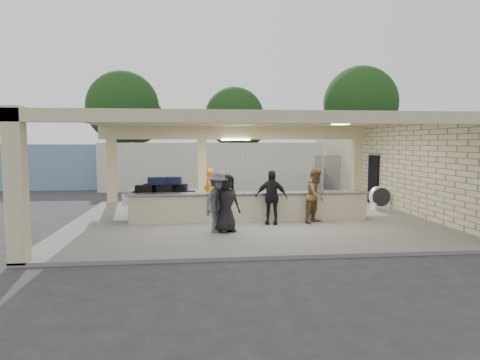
{
  "coord_description": "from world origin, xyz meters",
  "views": [
    {
      "loc": [
        -1.89,
        -14.69,
        2.75
      ],
      "look_at": [
        -0.18,
        1.0,
        1.37
      ],
      "focal_mm": 32.0,
      "sensor_mm": 36.0,
      "label": 1
    }
  ],
  "objects": [
    {
      "name": "passenger_c",
      "position": [
        -1.18,
        -2.19,
        1.01
      ],
      "size": [
        1.05,
        1.17,
        1.81
      ],
      "primitive_type": "imported",
      "rotation": [
        0.0,
        0.0,
        0.9
      ],
      "color": "#4A4B4F",
      "rests_on": "pavilion"
    },
    {
      "name": "car_dark",
      "position": [
        4.99,
        14.34,
        0.7
      ],
      "size": [
        4.44,
        2.38,
        1.41
      ],
      "primitive_type": "imported",
      "rotation": [
        0.0,
        0.0,
        1.35
      ],
      "color": "black",
      "rests_on": "ground"
    },
    {
      "name": "passenger_b",
      "position": [
        0.62,
        -1.09,
        0.98
      ],
      "size": [
        1.1,
        0.63,
        1.76
      ],
      "primitive_type": "imported",
      "rotation": [
        0.0,
        0.0,
        -0.26
      ],
      "color": "black",
      "rests_on": "pavilion"
    },
    {
      "name": "container_blue",
      "position": [
        -11.32,
        12.03,
        1.33
      ],
      "size": [
        10.24,
        2.49,
        2.66
      ],
      "primitive_type": "cube",
      "rotation": [
        0.0,
        0.0,
        -0.0
      ],
      "color": "#7AA3C4",
      "rests_on": "ground"
    },
    {
      "name": "luggage_cart",
      "position": [
        -3.05,
        0.59,
        0.88
      ],
      "size": [
        2.54,
        1.66,
        1.43
      ],
      "rotation": [
        0.0,
        0.0,
        -0.06
      ],
      "color": "white",
      "rests_on": "pavilion"
    },
    {
      "name": "drum_fan",
      "position": [
        5.5,
        1.51,
        0.59
      ],
      "size": [
        0.83,
        0.46,
        0.92
      ],
      "rotation": [
        0.0,
        0.0,
        -0.02
      ],
      "color": "white",
      "rests_on": "pavilion"
    },
    {
      "name": "tree_right",
      "position": [
        14.32,
        25.16,
        6.21
      ],
      "size": [
        7.2,
        7.0,
        10.0
      ],
      "color": "#382619",
      "rests_on": "ground"
    },
    {
      "name": "pavilion",
      "position": [
        0.21,
        0.66,
        1.35
      ],
      "size": [
        12.01,
        10.0,
        3.55
      ],
      "color": "slate",
      "rests_on": "ground"
    },
    {
      "name": "ground",
      "position": [
        0.0,
        0.0,
        0.0
      ],
      "size": [
        120.0,
        120.0,
        0.0
      ],
      "primitive_type": "plane",
      "color": "#2A2A2C",
      "rests_on": "ground"
    },
    {
      "name": "container_white",
      "position": [
        -0.81,
        10.5,
        1.37
      ],
      "size": [
        12.78,
        3.03,
        2.75
      ],
      "primitive_type": "cube",
      "rotation": [
        0.0,
        0.0,
        -0.04
      ],
      "color": "silver",
      "rests_on": "ground"
    },
    {
      "name": "baggage_counter",
      "position": [
        0.0,
        -0.5,
        0.59
      ],
      "size": [
        8.2,
        0.58,
        0.98
      ],
      "color": "#BBAE8C",
      "rests_on": "pavilion"
    },
    {
      "name": "tree_left",
      "position": [
        -7.68,
        24.16,
        5.59
      ],
      "size": [
        6.6,
        6.3,
        9.0
      ],
      "color": "#382619",
      "rests_on": "ground"
    },
    {
      "name": "fence",
      "position": [
        11.0,
        9.0,
        1.05
      ],
      "size": [
        12.06,
        0.06,
        2.03
      ],
      "color": "gray",
      "rests_on": "ground"
    },
    {
      "name": "passenger_d",
      "position": [
        -0.93,
        -2.16,
        0.97
      ],
      "size": [
        0.92,
        0.69,
        1.75
      ],
      "primitive_type": "imported",
      "rotation": [
        0.0,
        0.0,
        0.47
      ],
      "color": "black",
      "rests_on": "pavilion"
    },
    {
      "name": "car_white_b",
      "position": [
        12.27,
        13.43,
        0.72
      ],
      "size": [
        4.84,
        3.47,
        1.44
      ],
      "primitive_type": "imported",
      "rotation": [
        0.0,
        0.0,
        1.13
      ],
      "color": "white",
      "rests_on": "ground"
    },
    {
      "name": "tree_mid",
      "position": [
        2.32,
        26.16,
        4.96
      ],
      "size": [
        6.0,
        5.6,
        8.0
      ],
      "color": "#382619",
      "rests_on": "ground"
    },
    {
      "name": "baggage_handler",
      "position": [
        -1.32,
        1.4,
        0.94
      ],
      "size": [
        0.39,
        0.64,
        1.68
      ],
      "primitive_type": "imported",
      "rotation": [
        0.0,
        0.0,
        4.62
      ],
      "color": "orange",
      "rests_on": "pavilion"
    },
    {
      "name": "adjacent_building",
      "position": [
        9.5,
        10.0,
        1.6
      ],
      "size": [
        6.0,
        8.0,
        3.2
      ],
      "primitive_type": "cube",
      "color": "beige",
      "rests_on": "ground"
    },
    {
      "name": "car_white_a",
      "position": [
        7.49,
        12.56,
        0.75
      ],
      "size": [
        5.66,
        3.62,
        1.49
      ],
      "primitive_type": "imported",
      "rotation": [
        0.0,
        0.0,
        1.34
      ],
      "color": "white",
      "rests_on": "ground"
    },
    {
      "name": "passenger_a",
      "position": [
        2.15,
        -1.0,
        1.0
      ],
      "size": [
        0.92,
        0.86,
        1.8
      ],
      "primitive_type": "imported",
      "rotation": [
        0.0,
        0.0,
        0.7
      ],
      "color": "brown",
      "rests_on": "pavilion"
    }
  ]
}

